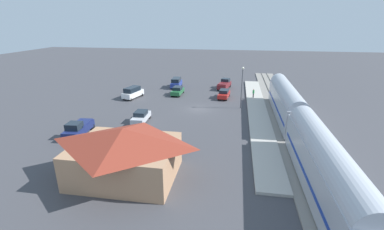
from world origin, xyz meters
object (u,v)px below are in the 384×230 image
object	(u,v)px
suv_blue	(176,83)
sedan_green	(178,91)
sedan_red	(224,94)
pedestrian_on_platform	(253,93)
pickup_maroon	(224,84)
sedan_silver	(141,117)
passenger_train	(299,123)
station_building	(125,152)
suv_white	(133,92)
light_pole_near_platform	(242,82)
pickup_navy	(78,128)

from	to	relation	value
suv_blue	sedan_green	world-z (taller)	suv_blue
sedan_green	sedan_red	distance (m)	9.60
pedestrian_on_platform	pickup_maroon	world-z (taller)	pickup_maroon
pedestrian_on_platform	pickup_maroon	size ratio (longest dim) A/B	0.30
sedan_silver	sedan_red	size ratio (longest dim) A/B	0.97
suv_blue	pickup_maroon	size ratio (longest dim) A/B	0.88
passenger_train	station_building	bearing A→B (deg)	29.80
pickup_maroon	passenger_train	bearing A→B (deg)	110.79
sedan_red	pickup_maroon	bearing A→B (deg)	-87.72
station_building	sedan_red	distance (m)	30.78
pickup_maroon	sedan_red	bearing A→B (deg)	92.28
suv_white	light_pole_near_platform	world-z (taller)	light_pole_near_platform
passenger_train	sedan_silver	bearing A→B (deg)	-10.73
suv_white	pedestrian_on_platform	bearing A→B (deg)	-172.57
station_building	suv_blue	size ratio (longest dim) A/B	2.09
pickup_navy	suv_white	size ratio (longest dim) A/B	1.06
pickup_navy	sedan_red	world-z (taller)	pickup_navy
pedestrian_on_platform	sedan_red	world-z (taller)	pedestrian_on_platform
passenger_train	sedan_green	world-z (taller)	passenger_train
station_building	pickup_maroon	distance (m)	38.33
station_building	sedan_red	bearing A→B (deg)	-105.05
sedan_silver	sedan_green	distance (m)	16.36
sedan_silver	pickup_maroon	xyz separation A→B (m)	(-11.32, -23.11, 0.15)
pedestrian_on_platform	light_pole_near_platform	bearing A→B (deg)	68.39
passenger_train	pedestrian_on_platform	world-z (taller)	passenger_train
sedan_green	pickup_maroon	distance (m)	11.53
light_pole_near_platform	pedestrian_on_platform	bearing A→B (deg)	-111.61
pedestrian_on_platform	pickup_navy	size ratio (longest dim) A/B	0.31
station_building	sedan_silver	world-z (taller)	station_building
pedestrian_on_platform	pickup_navy	xyz separation A→B (m)	(23.79, 21.63, -0.25)
pickup_maroon	sedan_red	distance (m)	7.85
pickup_maroon	sedan_green	bearing A→B (deg)	36.69
station_building	pedestrian_on_platform	world-z (taller)	station_building
sedan_silver	light_pole_near_platform	world-z (taller)	light_pole_near_platform
suv_blue	suv_white	bearing A→B (deg)	56.69
station_building	sedan_red	xyz separation A→B (m)	(-7.98, -29.68, -1.76)
sedan_silver	pickup_navy	bearing A→B (deg)	43.40
pickup_navy	pedestrian_on_platform	bearing A→B (deg)	-137.72
sedan_silver	pickup_maroon	world-z (taller)	pickup_maroon
pedestrian_on_platform	suv_blue	size ratio (longest dim) A/B	0.34
suv_blue	light_pole_near_platform	size ratio (longest dim) A/B	0.69
suv_blue	pickup_navy	size ratio (longest dim) A/B	0.90
passenger_train	suv_white	size ratio (longest dim) A/B	7.50
sedan_green	sedan_red	bearing A→B (deg)	174.28
passenger_train	pickup_maroon	xyz separation A→B (m)	(10.33, -27.22, -1.83)
sedan_red	light_pole_near_platform	size ratio (longest dim) A/B	0.65
pedestrian_on_platform	sedan_green	bearing A→B (deg)	-2.75
suv_white	pickup_maroon	size ratio (longest dim) A/B	0.92
pickup_navy	pickup_maroon	xyz separation A→B (m)	(-17.81, -29.25, 0.00)
sedan_green	sedan_red	size ratio (longest dim) A/B	0.98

